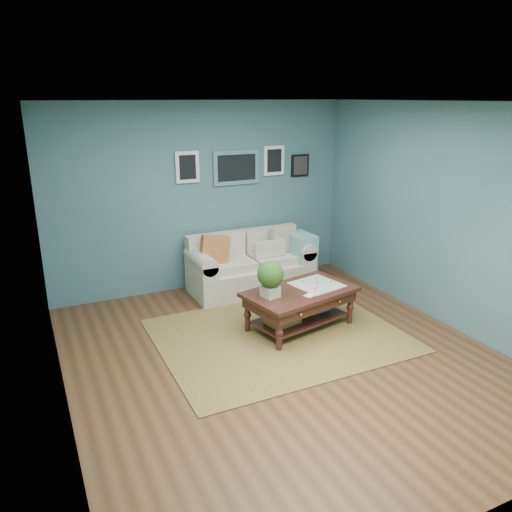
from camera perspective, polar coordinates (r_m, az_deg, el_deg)
room_shell at (r=5.16m, az=3.31°, el=2.16°), size 5.00×5.02×2.70m
area_rug at (r=6.08m, az=2.60°, el=-9.04°), size 2.82×2.26×0.01m
loveseat at (r=7.38m, az=-0.17°, el=-0.92°), size 1.82×0.82×0.93m
coffee_table at (r=6.09m, az=4.51°, el=-4.77°), size 1.47×1.04×0.94m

